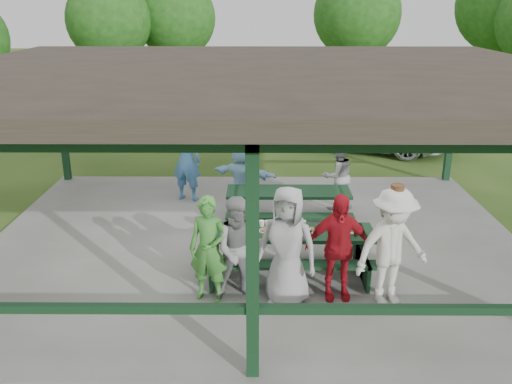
{
  "coord_description": "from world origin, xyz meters",
  "views": [
    {
      "loc": [
        0.07,
        -9.28,
        4.39
      ],
      "look_at": [
        0.02,
        -0.3,
        1.21
      ],
      "focal_mm": 38.0,
      "sensor_mm": 36.0,
      "label": 1
    }
  ],
  "objects_px": {
    "spectator_blue": "(186,160)",
    "picnic_table_near": "(288,246)",
    "contestant_green": "(209,249)",
    "contestant_grey_mid": "(287,247)",
    "contestant_red": "(338,247)",
    "spectator_grey": "(338,176)",
    "contestant_grey_left": "(240,249)",
    "farm_trailer": "(176,117)",
    "contestant_white_fedora": "(392,247)",
    "spectator_lblue": "(242,177)",
    "pickup_truck": "(364,124)",
    "picnic_table_far": "(288,204)"
  },
  "relations": [
    {
      "from": "contestant_grey_mid",
      "to": "contestant_red",
      "type": "height_order",
      "value": "contestant_grey_mid"
    },
    {
      "from": "contestant_grey_left",
      "to": "spectator_blue",
      "type": "distance_m",
      "value": 4.53
    },
    {
      "from": "contestant_grey_left",
      "to": "farm_trailer",
      "type": "height_order",
      "value": "contestant_grey_left"
    },
    {
      "from": "contestant_grey_mid",
      "to": "farm_trailer",
      "type": "bearing_deg",
      "value": 124.85
    },
    {
      "from": "contestant_green",
      "to": "spectator_grey",
      "type": "xyz_separation_m",
      "value": [
        2.43,
        3.8,
        -0.07
      ]
    },
    {
      "from": "contestant_grey_mid",
      "to": "contestant_white_fedora",
      "type": "relative_size",
      "value": 0.98
    },
    {
      "from": "picnic_table_far",
      "to": "contestant_red",
      "type": "bearing_deg",
      "value": -77.98
    },
    {
      "from": "contestant_grey_mid",
      "to": "spectator_blue",
      "type": "bearing_deg",
      "value": 133.11
    },
    {
      "from": "picnic_table_far",
      "to": "contestant_white_fedora",
      "type": "distance_m",
      "value": 3.26
    },
    {
      "from": "contestant_grey_left",
      "to": "pickup_truck",
      "type": "relative_size",
      "value": 0.3
    },
    {
      "from": "spectator_lblue",
      "to": "spectator_blue",
      "type": "bearing_deg",
      "value": -6.46
    },
    {
      "from": "contestant_grey_left",
      "to": "farm_trailer",
      "type": "xyz_separation_m",
      "value": [
        -2.58,
        11.03,
        -0.28
      ]
    },
    {
      "from": "spectator_lblue",
      "to": "contestant_white_fedora",
      "type": "bearing_deg",
      "value": 145.66
    },
    {
      "from": "contestant_white_fedora",
      "to": "contestant_green",
      "type": "bearing_deg",
      "value": 157.84
    },
    {
      "from": "contestant_green",
      "to": "contestant_red",
      "type": "height_order",
      "value": "contestant_red"
    },
    {
      "from": "contestant_grey_mid",
      "to": "contestant_red",
      "type": "relative_size",
      "value": 1.1
    },
    {
      "from": "contestant_red",
      "to": "contestant_white_fedora",
      "type": "relative_size",
      "value": 0.89
    },
    {
      "from": "farm_trailer",
      "to": "contestant_green",
      "type": "bearing_deg",
      "value": -80.41
    },
    {
      "from": "picnic_table_near",
      "to": "picnic_table_far",
      "type": "relative_size",
      "value": 1.15
    },
    {
      "from": "contestant_grey_left",
      "to": "spectator_grey",
      "type": "relative_size",
      "value": 1.09
    },
    {
      "from": "picnic_table_near",
      "to": "contestant_grey_left",
      "type": "relative_size",
      "value": 1.72
    },
    {
      "from": "spectator_blue",
      "to": "spectator_grey",
      "type": "distance_m",
      "value": 3.36
    },
    {
      "from": "picnic_table_near",
      "to": "spectator_grey",
      "type": "bearing_deg",
      "value": 67.92
    },
    {
      "from": "picnic_table_near",
      "to": "farm_trailer",
      "type": "distance_m",
      "value": 10.76
    },
    {
      "from": "contestant_red",
      "to": "spectator_blue",
      "type": "distance_m",
      "value": 5.12
    },
    {
      "from": "contestant_grey_mid",
      "to": "contestant_red",
      "type": "distance_m",
      "value": 0.78
    },
    {
      "from": "contestant_grey_left",
      "to": "contestant_white_fedora",
      "type": "relative_size",
      "value": 0.87
    },
    {
      "from": "contestant_red",
      "to": "contestant_white_fedora",
      "type": "bearing_deg",
      "value": -14.89
    },
    {
      "from": "picnic_table_near",
      "to": "contestant_green",
      "type": "height_order",
      "value": "contestant_green"
    },
    {
      "from": "contestant_white_fedora",
      "to": "spectator_grey",
      "type": "xyz_separation_m",
      "value": [
        -0.25,
        3.91,
        -0.17
      ]
    },
    {
      "from": "spectator_grey",
      "to": "pickup_truck",
      "type": "relative_size",
      "value": 0.28
    },
    {
      "from": "spectator_grey",
      "to": "contestant_red",
      "type": "bearing_deg",
      "value": 59.66
    },
    {
      "from": "contestant_grey_left",
      "to": "contestant_white_fedora",
      "type": "height_order",
      "value": "contestant_white_fedora"
    },
    {
      "from": "contestant_green",
      "to": "contestant_grey_mid",
      "type": "bearing_deg",
      "value": 7.81
    },
    {
      "from": "contestant_red",
      "to": "spectator_blue",
      "type": "relative_size",
      "value": 0.9
    },
    {
      "from": "spectator_blue",
      "to": "picnic_table_near",
      "type": "bearing_deg",
      "value": 138.4
    },
    {
      "from": "contestant_green",
      "to": "spectator_blue",
      "type": "xyz_separation_m",
      "value": [
        -0.88,
        4.34,
        0.11
      ]
    },
    {
      "from": "contestant_grey_mid",
      "to": "spectator_grey",
      "type": "distance_m",
      "value": 4.12
    },
    {
      "from": "picnic_table_near",
      "to": "pickup_truck",
      "type": "distance_m",
      "value": 9.06
    },
    {
      "from": "spectator_grey",
      "to": "contestant_green",
      "type": "bearing_deg",
      "value": 34.88
    },
    {
      "from": "contestant_grey_left",
      "to": "contestant_red",
      "type": "xyz_separation_m",
      "value": [
        1.45,
        0.04,
        0.02
      ]
    },
    {
      "from": "picnic_table_far",
      "to": "spectator_blue",
      "type": "bearing_deg",
      "value": 145.52
    },
    {
      "from": "picnic_table_near",
      "to": "contestant_grey_mid",
      "type": "height_order",
      "value": "contestant_grey_mid"
    },
    {
      "from": "contestant_grey_mid",
      "to": "spectator_grey",
      "type": "xyz_separation_m",
      "value": [
        1.27,
        3.91,
        -0.17
      ]
    },
    {
      "from": "contestant_grey_left",
      "to": "spectator_lblue",
      "type": "height_order",
      "value": "contestant_grey_left"
    },
    {
      "from": "contestant_grey_mid",
      "to": "contestant_red",
      "type": "bearing_deg",
      "value": 30.91
    },
    {
      "from": "contestant_red",
      "to": "spectator_lblue",
      "type": "xyz_separation_m",
      "value": [
        -1.53,
        3.54,
        -0.06
      ]
    },
    {
      "from": "spectator_lblue",
      "to": "farm_trailer",
      "type": "relative_size",
      "value": 0.43
    },
    {
      "from": "picnic_table_near",
      "to": "contestant_grey_left",
      "type": "height_order",
      "value": "contestant_grey_left"
    },
    {
      "from": "spectator_lblue",
      "to": "farm_trailer",
      "type": "height_order",
      "value": "spectator_lblue"
    }
  ]
}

